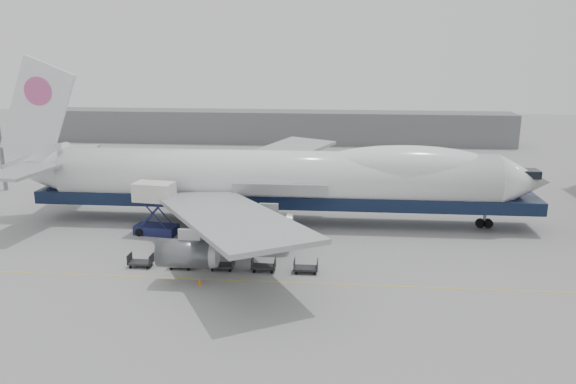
# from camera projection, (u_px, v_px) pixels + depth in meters

# --- Properties ---
(ground) EXTENTS (260.00, 260.00, 0.00)m
(ground) POSITION_uv_depth(u_px,v_px,m) (262.00, 257.00, 57.32)
(ground) COLOR gray
(ground) RESTS_ON ground
(apron_line) EXTENTS (60.00, 0.15, 0.01)m
(apron_line) POSITION_uv_depth(u_px,v_px,m) (253.00, 281.00, 51.54)
(apron_line) COLOR gold
(apron_line) RESTS_ON ground
(hangar) EXTENTS (110.00, 8.00, 7.00)m
(hangar) POSITION_uv_depth(u_px,v_px,m) (260.00, 127.00, 124.75)
(hangar) COLOR slate
(hangar) RESTS_ON ground
(airliner) EXTENTS (67.00, 55.30, 19.98)m
(airliner) POSITION_uv_depth(u_px,v_px,m) (280.00, 177.00, 67.40)
(airliner) COLOR white
(airliner) RESTS_ON ground
(catering_truck) EXTENTS (5.02, 3.76, 6.05)m
(catering_truck) POSITION_uv_depth(u_px,v_px,m) (155.00, 205.00, 63.70)
(catering_truck) COLOR #191E4D
(catering_truck) RESTS_ON ground
(traffic_cone) EXTENTS (0.37, 0.37, 0.55)m
(traffic_cone) POSITION_uv_depth(u_px,v_px,m) (200.00, 282.00, 50.81)
(traffic_cone) COLOR orange
(traffic_cone) RESTS_ON ground
(dolly_0) EXTENTS (2.30, 1.35, 1.30)m
(dolly_0) POSITION_uv_depth(u_px,v_px,m) (141.00, 262.00, 54.81)
(dolly_0) COLOR #2D2D30
(dolly_0) RESTS_ON ground
(dolly_1) EXTENTS (2.30, 1.35, 1.30)m
(dolly_1) POSITION_uv_depth(u_px,v_px,m) (181.00, 263.00, 54.45)
(dolly_1) COLOR #2D2D30
(dolly_1) RESTS_ON ground
(dolly_2) EXTENTS (2.30, 1.35, 1.30)m
(dolly_2) POSITION_uv_depth(u_px,v_px,m) (222.00, 264.00, 54.10)
(dolly_2) COLOR #2D2D30
(dolly_2) RESTS_ON ground
(dolly_3) EXTENTS (2.30, 1.35, 1.30)m
(dolly_3) POSITION_uv_depth(u_px,v_px,m) (264.00, 266.00, 53.74)
(dolly_3) COLOR #2D2D30
(dolly_3) RESTS_ON ground
(dolly_4) EXTENTS (2.30, 1.35, 1.30)m
(dolly_4) POSITION_uv_depth(u_px,v_px,m) (306.00, 267.00, 53.39)
(dolly_4) COLOR #2D2D30
(dolly_4) RESTS_ON ground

